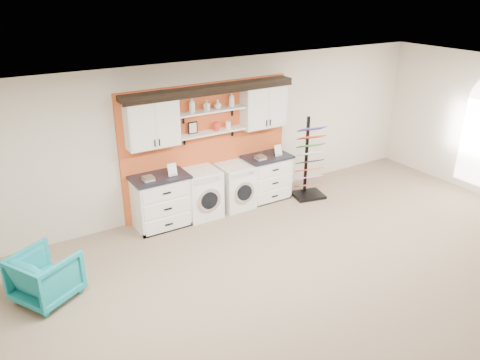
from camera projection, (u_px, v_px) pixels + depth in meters
floor at (351, 318)px, 6.14m from camera, size 10.00×10.00×0.00m
ceiling at (376, 109)px, 5.04m from camera, size 10.00×10.00×0.00m
wall_back at (207, 136)px, 8.72m from camera, size 10.00×0.00×10.00m
accent_panel at (208, 147)px, 8.77m from camera, size 3.40×0.07×2.40m
upper_cabinet_left at (152, 123)px, 7.83m from camera, size 0.90×0.35×0.84m
upper_cabinet_right at (263, 105)px, 8.92m from camera, size 0.90×0.35×0.84m
shelf_lower at (211, 132)px, 8.52m from camera, size 1.32×0.28×0.03m
shelf_upper at (211, 111)px, 8.36m from camera, size 1.32×0.28×0.03m
crown_molding at (210, 88)px, 8.21m from camera, size 3.30×0.41×0.13m
picture_frame at (193, 128)px, 8.34m from camera, size 0.18×0.02×0.22m
canister_red at (216, 126)px, 8.53m from camera, size 0.11×0.11×0.16m
canister_cream at (228, 125)px, 8.65m from camera, size 0.10×0.10×0.14m
base_cabinet_left at (161, 201)px, 8.26m from camera, size 0.99×0.66×0.97m
base_cabinet_right at (266, 177)px, 9.36m from camera, size 0.93×0.66×0.91m
washer at (201, 193)px, 8.65m from camera, size 0.65×0.71×0.91m
dryer at (235, 186)px, 9.01m from camera, size 0.62×0.71×0.86m
sample_rack at (309, 172)px, 9.40m from camera, size 0.69×0.61×1.64m
armchair at (46, 276)px, 6.40m from camera, size 1.04×1.03×0.70m
soap_bottle_a at (192, 105)px, 8.12m from camera, size 0.15×0.15×0.28m
soap_bottle_b at (207, 105)px, 8.28m from camera, size 0.11×0.11×0.19m
soap_bottle_c at (218, 104)px, 8.39m from camera, size 0.19×0.19×0.17m
soap_bottle_d at (232, 99)px, 8.50m from camera, size 0.14×0.14×0.28m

